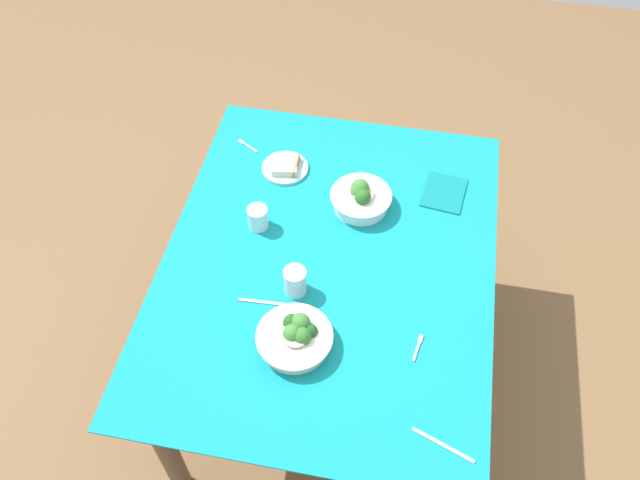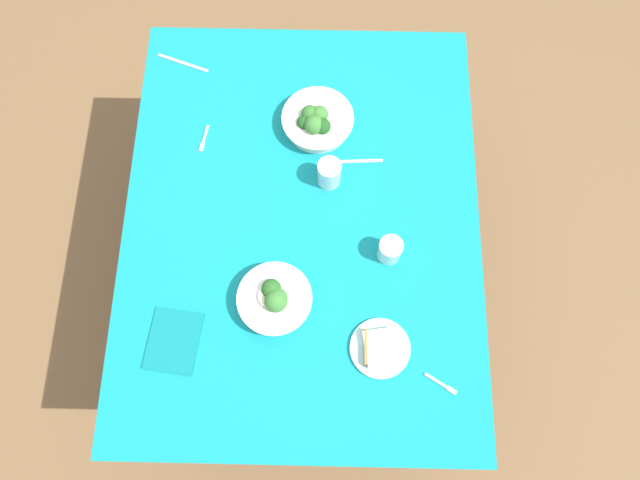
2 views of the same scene
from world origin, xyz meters
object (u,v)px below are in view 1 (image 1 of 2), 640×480
at_px(fork_by_far_bowl, 247,145).
at_px(water_glass_side, 295,281).
at_px(water_glass_center, 258,217).
at_px(fork_by_near_bowl, 418,347).
at_px(broccoli_bowl_near, 361,198).
at_px(table_knife_left, 267,303).
at_px(broccoli_bowl_far, 296,337).
at_px(table_knife_right, 443,445).
at_px(bread_side_plate, 285,167).
at_px(napkin_folded_upper, 444,192).

bearing_deg(fork_by_far_bowl, water_glass_side, 148.91).
height_order(water_glass_center, fork_by_far_bowl, water_glass_center).
xyz_separation_m(water_glass_side, fork_by_near_bowl, (-0.13, -0.41, -0.05)).
xyz_separation_m(broccoli_bowl_near, table_knife_left, (-0.46, 0.23, -0.04)).
relative_size(broccoli_bowl_near, table_knife_left, 1.18).
height_order(broccoli_bowl_far, fork_by_near_bowl, broccoli_bowl_far).
xyz_separation_m(broccoli_bowl_far, broccoli_bowl_near, (0.59, -0.11, 0.01)).
bearing_deg(table_knife_right, fork_by_far_bowl, 148.17).
xyz_separation_m(water_glass_side, table_knife_left, (-0.07, 0.08, -0.05)).
bearing_deg(water_glass_center, table_knife_left, -161.26).
relative_size(broccoli_bowl_far, water_glass_side, 2.36).
distance_m(bread_side_plate, fork_by_far_bowl, 0.20).
relative_size(broccoli_bowl_near, fork_by_far_bowl, 2.36).
distance_m(broccoli_bowl_near, water_glass_side, 0.42).
bearing_deg(table_knife_left, water_glass_side, -143.35).
bearing_deg(broccoli_bowl_far, bread_side_plate, 15.24).
bearing_deg(table_knife_left, bread_side_plate, -85.99).
height_order(fork_by_near_bowl, table_knife_left, same).
distance_m(fork_by_near_bowl, napkin_folded_upper, 0.65).
relative_size(broccoli_bowl_far, broccoli_bowl_near, 1.07).
bearing_deg(table_knife_left, table_knife_right, 145.27).
distance_m(bread_side_plate, table_knife_right, 1.15).
distance_m(broccoli_bowl_far, fork_by_near_bowl, 0.37).
distance_m(water_glass_center, table_knife_left, 0.33).
bearing_deg(broccoli_bowl_near, water_glass_center, 114.98).
distance_m(water_glass_center, table_knife_right, 0.96).
height_order(table_knife_left, napkin_folded_upper, napkin_folded_upper).
height_order(broccoli_bowl_near, table_knife_left, broccoli_bowl_near).
xyz_separation_m(bread_side_plate, water_glass_side, (-0.53, -0.15, 0.04)).
bearing_deg(water_glass_center, broccoli_bowl_far, -152.38).
bearing_deg(table_knife_right, broccoli_bowl_far, 172.76).
bearing_deg(table_knife_left, broccoli_bowl_far, 131.35).
xyz_separation_m(bread_side_plate, water_glass_center, (-0.28, 0.03, 0.03)).
distance_m(table_knife_left, napkin_folded_upper, 0.78).
relative_size(bread_side_plate, water_glass_center, 2.10).
bearing_deg(water_glass_side, fork_by_far_bowl, 27.71).
bearing_deg(table_knife_right, water_glass_center, 155.62).
bearing_deg(bread_side_plate, water_glass_center, 173.85).
relative_size(broccoli_bowl_near, fork_by_near_bowl, 2.25).
distance_m(broccoli_bowl_far, water_glass_center, 0.49).
bearing_deg(napkin_folded_upper, broccoli_bowl_far, 150.74).
height_order(broccoli_bowl_far, napkin_folded_upper, broccoli_bowl_far).
xyz_separation_m(table_knife_right, napkin_folded_upper, (0.94, 0.06, 0.00)).
bearing_deg(water_glass_side, table_knife_left, 129.73).
xyz_separation_m(water_glass_center, table_knife_right, (-0.67, -0.69, -0.04)).
bearing_deg(table_knife_right, bread_side_plate, 144.35).
relative_size(water_glass_center, fork_by_near_bowl, 0.86).
height_order(fork_by_near_bowl, napkin_folded_upper, napkin_folded_upper).
distance_m(broccoli_bowl_far, broccoli_bowl_near, 0.60).
relative_size(broccoli_bowl_far, water_glass_center, 2.79).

